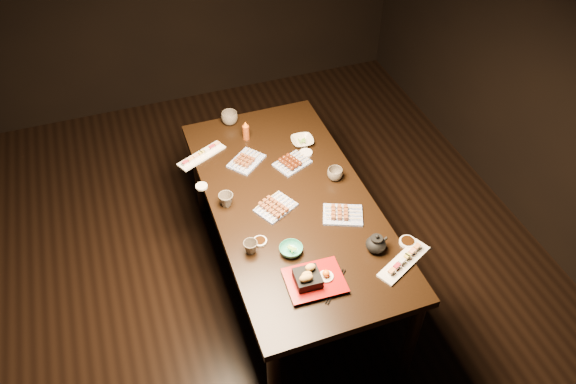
# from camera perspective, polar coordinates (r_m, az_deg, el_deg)

# --- Properties ---
(ground) EXTENTS (5.00, 5.00, 0.00)m
(ground) POSITION_cam_1_polar(r_m,az_deg,el_deg) (3.66, -2.23, -11.74)
(ground) COLOR black
(ground) RESTS_ON ground
(dining_table) EXTENTS (1.37, 1.98, 0.75)m
(dining_table) POSITION_cam_1_polar(r_m,az_deg,el_deg) (3.50, 0.27, -5.19)
(dining_table) COLOR black
(dining_table) RESTS_ON ground
(sushi_platter_near) EXTENTS (0.35, 0.24, 0.04)m
(sushi_platter_near) POSITION_cam_1_polar(r_m,az_deg,el_deg) (2.97, 11.73, -6.75)
(sushi_platter_near) COLOR white
(sushi_platter_near) RESTS_ON dining_table
(sushi_platter_far) EXTENTS (0.33, 0.22, 0.04)m
(sushi_platter_far) POSITION_cam_1_polar(r_m,az_deg,el_deg) (3.54, -8.79, 3.83)
(sushi_platter_far) COLOR white
(sushi_platter_far) RESTS_ON dining_table
(yakitori_plate_center) EXTENTS (0.26, 0.23, 0.05)m
(yakitori_plate_center) POSITION_cam_1_polar(r_m,az_deg,el_deg) (3.16, -1.26, -1.35)
(yakitori_plate_center) COLOR #828EB6
(yakitori_plate_center) RESTS_ON dining_table
(yakitori_plate_right) EXTENTS (0.26, 0.23, 0.06)m
(yakitori_plate_right) POSITION_cam_1_polar(r_m,az_deg,el_deg) (3.14, 5.61, -2.08)
(yakitori_plate_right) COLOR #828EB6
(yakitori_plate_right) RESTS_ON dining_table
(yakitori_plate_left) EXTENTS (0.26, 0.26, 0.05)m
(yakitori_plate_left) POSITION_cam_1_polar(r_m,az_deg,el_deg) (3.47, -4.27, 3.39)
(yakitori_plate_left) COLOR #828EB6
(yakitori_plate_left) RESTS_ON dining_table
(tsukune_plate) EXTENTS (0.25, 0.22, 0.05)m
(tsukune_plate) POSITION_cam_1_polar(r_m,az_deg,el_deg) (3.44, 0.44, 3.17)
(tsukune_plate) COLOR #828EB6
(tsukune_plate) RESTS_ON dining_table
(edamame_bowl_green) EXTENTS (0.14, 0.14, 0.04)m
(edamame_bowl_green) POSITION_cam_1_polar(r_m,az_deg,el_deg) (2.95, 0.30, -5.89)
(edamame_bowl_green) COLOR teal
(edamame_bowl_green) RESTS_ON dining_table
(edamame_bowl_cream) EXTENTS (0.15, 0.15, 0.03)m
(edamame_bowl_cream) POSITION_cam_1_polar(r_m,az_deg,el_deg) (3.60, 1.46, 5.19)
(edamame_bowl_cream) COLOR beige
(edamame_bowl_cream) RESTS_ON dining_table
(tempura_tray) EXTENTS (0.30, 0.25, 0.11)m
(tempura_tray) POSITION_cam_1_polar(r_m,az_deg,el_deg) (2.81, 2.76, -8.52)
(tempura_tray) COLOR black
(tempura_tray) RESTS_ON dining_table
(teacup_near_left) EXTENTS (0.10, 0.10, 0.07)m
(teacup_near_left) POSITION_cam_1_polar(r_m,az_deg,el_deg) (2.95, -3.82, -5.61)
(teacup_near_left) COLOR #52493E
(teacup_near_left) RESTS_ON dining_table
(teacup_mid_right) EXTENTS (0.13, 0.13, 0.07)m
(teacup_mid_right) POSITION_cam_1_polar(r_m,az_deg,el_deg) (3.35, 4.79, 1.83)
(teacup_mid_right) COLOR #52493E
(teacup_mid_right) RESTS_ON dining_table
(teacup_far_left) EXTENTS (0.11, 0.11, 0.08)m
(teacup_far_left) POSITION_cam_1_polar(r_m,az_deg,el_deg) (3.19, -6.30, -0.80)
(teacup_far_left) COLOR #52493E
(teacup_far_left) RESTS_ON dining_table
(teacup_far_right) EXTENTS (0.11, 0.11, 0.09)m
(teacup_far_right) POSITION_cam_1_polar(r_m,az_deg,el_deg) (3.78, -5.96, 7.49)
(teacup_far_right) COLOR #52493E
(teacup_far_right) RESTS_ON dining_table
(teapot) EXTENTS (0.15, 0.15, 0.11)m
(teapot) POSITION_cam_1_polar(r_m,az_deg,el_deg) (2.97, 8.94, -5.11)
(teapot) COLOR black
(teapot) RESTS_ON dining_table
(condiment_bottle) EXTENTS (0.06, 0.06, 0.13)m
(condiment_bottle) POSITION_cam_1_polar(r_m,az_deg,el_deg) (3.62, -4.30, 6.27)
(condiment_bottle) COLOR maroon
(condiment_bottle) RESTS_ON dining_table
(sauce_dish_west) EXTENTS (0.10, 0.10, 0.01)m
(sauce_dish_west) POSITION_cam_1_polar(r_m,az_deg,el_deg) (3.01, -2.87, -5.02)
(sauce_dish_west) COLOR white
(sauce_dish_west) RESTS_ON dining_table
(sauce_dish_east) EXTENTS (0.12, 0.12, 0.01)m
(sauce_dish_east) POSITION_cam_1_polar(r_m,az_deg,el_deg) (3.53, 1.82, 3.98)
(sauce_dish_east) COLOR white
(sauce_dish_east) RESTS_ON dining_table
(sauce_dish_se) EXTENTS (0.10, 0.10, 0.02)m
(sauce_dish_se) POSITION_cam_1_polar(r_m,az_deg,el_deg) (3.07, 12.03, -4.98)
(sauce_dish_se) COLOR white
(sauce_dish_se) RESTS_ON dining_table
(sauce_dish_nw) EXTENTS (0.08, 0.08, 0.01)m
(sauce_dish_nw) POSITION_cam_1_polar(r_m,az_deg,el_deg) (3.34, -8.78, 0.57)
(sauce_dish_nw) COLOR white
(sauce_dish_nw) RESTS_ON dining_table
(chopsticks_near) EXTENTS (0.18, 0.18, 0.01)m
(chopsticks_near) POSITION_cam_1_polar(r_m,az_deg,el_deg) (2.84, 4.86, -9.51)
(chopsticks_near) COLOR black
(chopsticks_near) RESTS_ON dining_table
(chopsticks_se) EXTENTS (0.21, 0.06, 0.01)m
(chopsticks_se) POSITION_cam_1_polar(r_m,az_deg,el_deg) (3.02, 12.83, -6.32)
(chopsticks_se) COLOR black
(chopsticks_se) RESTS_ON dining_table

